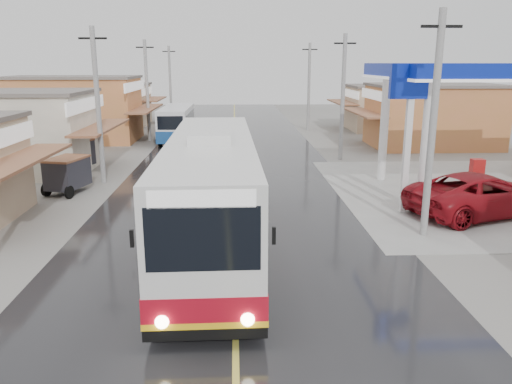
# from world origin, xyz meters

# --- Properties ---
(ground) EXTENTS (120.00, 120.00, 0.00)m
(ground) POSITION_xyz_m (0.00, 0.00, 0.00)
(ground) COLOR slate
(ground) RESTS_ON ground
(road) EXTENTS (12.00, 90.00, 0.02)m
(road) POSITION_xyz_m (0.00, 15.00, 0.01)
(road) COLOR black
(road) RESTS_ON ground
(centre_line) EXTENTS (0.15, 90.00, 0.01)m
(centre_line) POSITION_xyz_m (0.00, 15.00, 0.02)
(centre_line) COLOR #D8CC4C
(centre_line) RESTS_ON road
(shopfronts_left) EXTENTS (11.00, 44.00, 5.20)m
(shopfronts_left) POSITION_xyz_m (-13.00, 18.00, 0.00)
(shopfronts_left) COLOR tan
(shopfronts_left) RESTS_ON ground
(shopfronts_right) EXTENTS (11.00, 44.00, 4.80)m
(shopfronts_right) POSITION_xyz_m (15.00, 12.00, 0.00)
(shopfronts_right) COLOR #B6B0A0
(shopfronts_right) RESTS_ON ground
(utility_poles_left) EXTENTS (1.60, 50.00, 8.00)m
(utility_poles_left) POSITION_xyz_m (-7.00, 16.00, 0.00)
(utility_poles_left) COLOR gray
(utility_poles_left) RESTS_ON ground
(utility_poles_right) EXTENTS (1.60, 36.00, 8.00)m
(utility_poles_right) POSITION_xyz_m (7.00, 15.00, 0.00)
(utility_poles_right) COLOR gray
(utility_poles_right) RESTS_ON ground
(coach_bus) EXTENTS (3.14, 13.25, 4.12)m
(coach_bus) POSITION_xyz_m (-0.76, -0.92, 1.99)
(coach_bus) COLOR silver
(coach_bus) RESTS_ON road
(second_bus) EXTENTS (2.28, 8.26, 2.73)m
(second_bus) POSITION_xyz_m (-4.68, 23.72, 1.48)
(second_bus) COLOR silver
(second_bus) RESTS_ON road
(jeepney) EXTENTS (7.03, 4.90, 1.78)m
(jeepney) POSITION_xyz_m (10.29, 2.44, 0.89)
(jeepney) COLOR maroon
(jeepney) RESTS_ON ground
(cyclist) EXTENTS (0.98, 1.79, 1.84)m
(cyclist) POSITION_xyz_m (-3.68, 10.02, 0.60)
(cyclist) COLOR black
(cyclist) RESTS_ON ground
(tricycle_near) EXTENTS (2.02, 2.61, 1.78)m
(tricycle_near) POSITION_xyz_m (-8.17, 6.84, 1.02)
(tricycle_near) COLOR #26262D
(tricycle_near) RESTS_ON ground
(tricycle_far) EXTENTS (2.25, 2.79, 1.85)m
(tricycle_far) POSITION_xyz_m (-9.40, 11.91, 1.06)
(tricycle_far) COLOR #26262D
(tricycle_far) RESTS_ON ground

